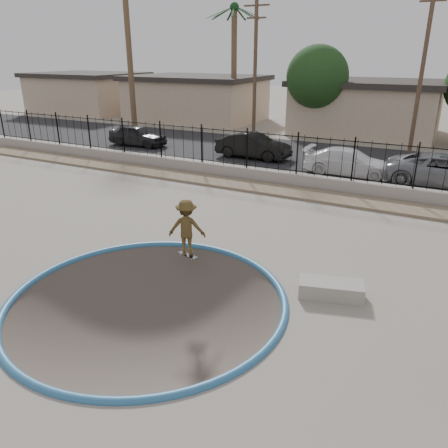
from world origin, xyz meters
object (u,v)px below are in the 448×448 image
object	(u,v)px
car_b	(253,146)
car_c	(349,162)
skateboard	(188,255)
car_d	(446,171)
concrete_ledge	(331,289)
skater	(187,231)
car_a	(138,135)

from	to	relation	value
car_b	car_c	xyz separation A→B (m)	(5.77, -1.18, -0.06)
skateboard	car_d	bearing A→B (deg)	74.72
concrete_ledge	skater	bearing A→B (deg)	176.53
skateboard	car_d	xyz separation A→B (m)	(6.56, 11.80, 0.71)
car_c	car_d	xyz separation A→B (m)	(4.39, 0.00, 0.08)
skater	car_b	size ratio (longest dim) A/B	0.40
skater	car_b	world-z (taller)	skater
concrete_ledge	car_b	size ratio (longest dim) A/B	0.37
skater	car_d	xyz separation A→B (m)	(6.56, 11.80, -0.10)
car_a	car_b	size ratio (longest dim) A/B	0.91
skater	car_a	distance (m)	17.45
car_b	car_c	size ratio (longest dim) A/B	0.97
concrete_ledge	skateboard	bearing A→B (deg)	176.53
concrete_ledge	car_a	xyz separation A→B (m)	(-16.28, 13.09, 0.51)
car_d	skater	bearing A→B (deg)	147.42
car_b	skater	bearing A→B (deg)	-163.48
car_b	car_c	world-z (taller)	car_b
car_a	car_b	distance (m)	8.24
skateboard	car_d	world-z (taller)	car_d
concrete_ledge	car_a	world-z (taller)	car_a
skater	car_b	xyz separation A→B (m)	(-3.60, 12.98, -0.11)
car_d	skateboard	bearing A→B (deg)	147.42
car_d	concrete_ledge	bearing A→B (deg)	166.57
skateboard	car_b	size ratio (longest dim) A/B	0.17
concrete_ledge	car_b	bearing A→B (deg)	121.29
car_a	car_c	bearing A→B (deg)	-96.33
skateboard	car_c	world-z (taller)	car_c
skateboard	car_c	xyz separation A→B (m)	(2.17, 11.80, 0.63)
car_d	car_c	bearing A→B (deg)	86.49
concrete_ledge	car_c	distance (m)	12.29
skater	car_b	bearing A→B (deg)	-96.61
skater	car_c	bearing A→B (deg)	-122.55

